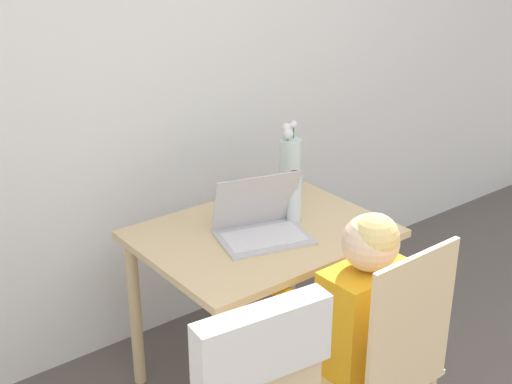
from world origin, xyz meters
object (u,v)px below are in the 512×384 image
(chair_occupied, at_px, (379,365))
(person_seated, at_px, (355,308))
(flower_vase, at_px, (290,164))
(water_bottle, at_px, (294,199))
(laptop, at_px, (261,222))

(chair_occupied, bearing_deg, person_seated, -90.00)
(chair_occupied, distance_m, flower_vase, 1.02)
(chair_occupied, height_order, water_bottle, chair_occupied)
(person_seated, distance_m, laptop, 0.53)
(chair_occupied, relative_size, person_seated, 0.93)
(water_bottle, bearing_deg, flower_vase, 53.44)
(chair_occupied, relative_size, laptop, 2.38)
(person_seated, distance_m, water_bottle, 0.59)
(chair_occupied, distance_m, laptop, 0.70)
(flower_vase, xyz_separation_m, water_bottle, (-0.17, -0.23, -0.04))
(laptop, bearing_deg, flower_vase, 50.26)
(chair_occupied, bearing_deg, flower_vase, -112.34)
(person_seated, bearing_deg, chair_occupied, 90.00)
(person_seated, height_order, flower_vase, flower_vase)
(chair_occupied, xyz_separation_m, flower_vase, (0.35, 0.88, 0.37))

